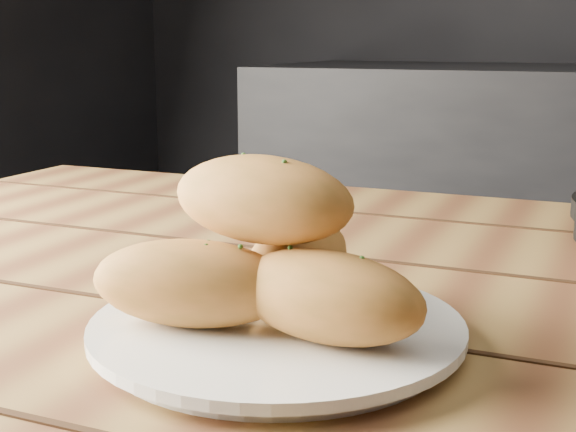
# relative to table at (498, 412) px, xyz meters

# --- Properties ---
(table) EXTENTS (1.63, 0.95, 0.75)m
(table) POSITION_rel_table_xyz_m (0.00, 0.00, 0.00)
(table) COLOR olive
(table) RESTS_ON ground
(plate) EXTENTS (0.27, 0.27, 0.02)m
(plate) POSITION_rel_table_xyz_m (-0.14, -0.14, 0.10)
(plate) COLOR silver
(plate) RESTS_ON table
(bread_rolls) EXTENTS (0.25, 0.20, 0.12)m
(bread_rolls) POSITION_rel_table_xyz_m (-0.14, -0.14, 0.15)
(bread_rolls) COLOR #B97133
(bread_rolls) RESTS_ON plate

